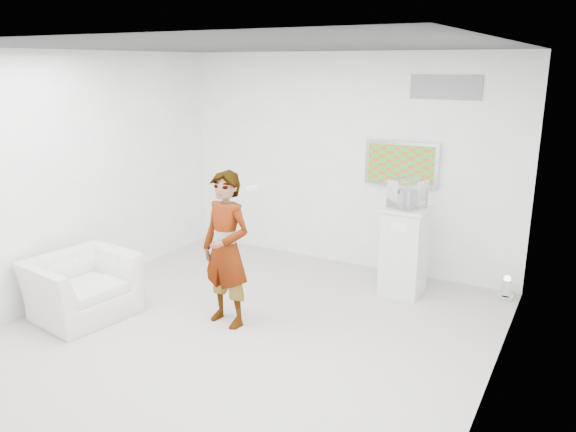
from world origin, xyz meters
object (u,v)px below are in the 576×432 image
object	(u,v)px
floor_uplight	(506,288)
tv	(402,164)
person	(226,250)
pedestal	(404,251)
armchair	(82,286)

from	to	relation	value
floor_uplight	tv	bearing A→B (deg)	171.26
person	pedestal	size ratio (longest dim) A/B	1.55
armchair	tv	bearing A→B (deg)	-33.35
person	pedestal	world-z (taller)	person
person	armchair	distance (m)	1.80
armchair	pedestal	xyz separation A→B (m)	(3.04, 2.44, 0.21)
floor_uplight	pedestal	bearing A→B (deg)	-161.17
person	floor_uplight	world-z (taller)	person
pedestal	floor_uplight	xyz separation A→B (m)	(1.20, 0.41, -0.41)
pedestal	floor_uplight	distance (m)	1.33
pedestal	floor_uplight	world-z (taller)	pedestal
pedestal	floor_uplight	bearing A→B (deg)	18.83
person	armchair	size ratio (longest dim) A/B	1.60
armchair	pedestal	bearing A→B (deg)	-42.83
armchair	floor_uplight	xyz separation A→B (m)	(4.24, 2.85, -0.20)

